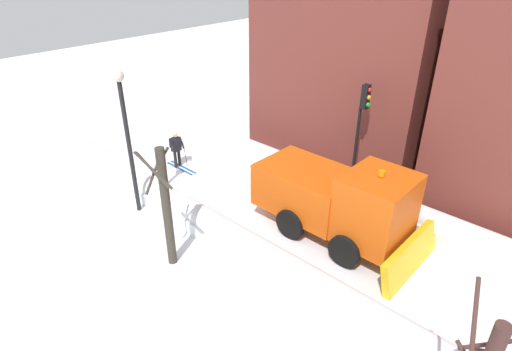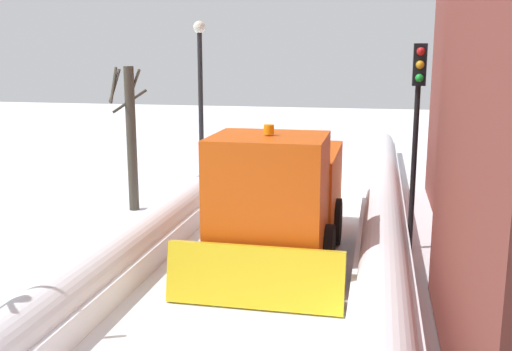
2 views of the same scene
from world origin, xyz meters
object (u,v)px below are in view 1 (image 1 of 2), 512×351
at_px(bare_tree_near, 166,206).
at_px(street_lamp, 126,127).
at_px(plow_truck, 338,200).
at_px(traffic_light_pole, 361,121).
at_px(skier, 176,147).

bearing_deg(bare_tree_near, street_lamp, -106.53).
relative_size(plow_truck, traffic_light_pole, 1.29).
bearing_deg(skier, street_lamp, 28.59).
bearing_deg(street_lamp, traffic_light_pole, 140.44).
bearing_deg(bare_tree_near, plow_truck, 147.34).
distance_m(traffic_light_pole, bare_tree_near, 8.02).
bearing_deg(street_lamp, plow_truck, 120.08).
height_order(plow_truck, street_lamp, street_lamp).
bearing_deg(traffic_light_pole, street_lamp, -39.56).
xyz_separation_m(plow_truck, bare_tree_near, (4.81, -3.08, 0.70)).
distance_m(street_lamp, bare_tree_near, 3.82).
height_order(plow_truck, traffic_light_pole, traffic_light_pole).
height_order(traffic_light_pole, street_lamp, street_lamp).
relative_size(skier, bare_tree_near, 0.44).
xyz_separation_m(traffic_light_pole, bare_tree_near, (7.68, -2.04, -1.08)).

